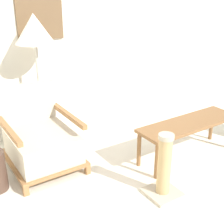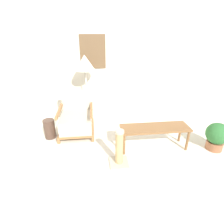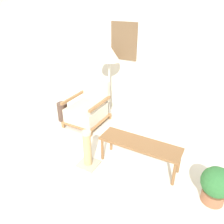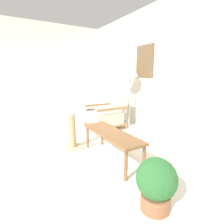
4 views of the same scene
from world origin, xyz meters
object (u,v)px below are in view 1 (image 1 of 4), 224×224
floor_lamp (35,34)px  coffee_table (189,126)px  armchair (41,140)px  scratching_post (164,171)px

floor_lamp → coffee_table: 1.95m
coffee_table → floor_lamp: bearing=134.8°
coffee_table → armchair: bearing=153.4°
armchair → coffee_table: 1.59m
floor_lamp → scratching_post: 1.98m
coffee_table → scratching_post: scratching_post is taller
armchair → floor_lamp: size_ratio=0.54×
floor_lamp → coffee_table: (1.20, -1.21, -0.94)m
floor_lamp → coffee_table: bearing=-45.2°
floor_lamp → coffee_table: floor_lamp is taller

